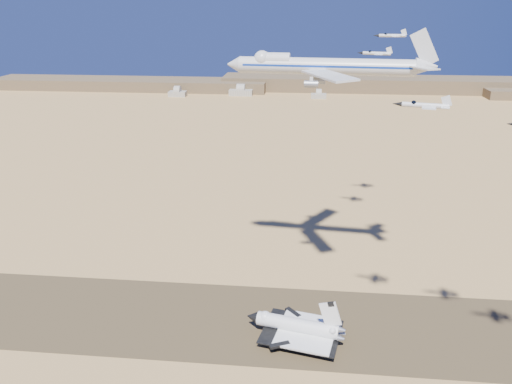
# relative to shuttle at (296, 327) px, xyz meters

# --- Properties ---
(ground) EXTENTS (1200.00, 1200.00, 0.00)m
(ground) POSITION_rel_shuttle_xyz_m (-23.08, 7.92, -4.81)
(ground) COLOR tan
(ground) RESTS_ON ground
(runway) EXTENTS (600.00, 50.00, 0.06)m
(runway) POSITION_rel_shuttle_xyz_m (-23.08, 7.92, -4.78)
(runway) COLOR brown
(runway) RESTS_ON ground
(ridgeline) EXTENTS (960.00, 90.00, 18.00)m
(ridgeline) POSITION_rel_shuttle_xyz_m (42.23, 535.23, 2.82)
(ridgeline) COLOR brown
(ridgeline) RESTS_ON ground
(hangars) EXTENTS (200.50, 29.50, 30.00)m
(hangars) POSITION_rel_shuttle_xyz_m (-87.08, 486.36, 0.02)
(hangars) COLOR #B4AD9F
(hangars) RESTS_ON ground
(shuttle) EXTENTS (36.26, 27.11, 17.88)m
(shuttle) POSITION_rel_shuttle_xyz_m (0.00, 0.00, 0.00)
(shuttle) COLOR white
(shuttle) RESTS_ON runway
(carrier_747) EXTENTS (74.42, 57.47, 18.53)m
(carrier_747) POSITION_rel_shuttle_xyz_m (4.90, 32.36, 88.25)
(carrier_747) COLOR silver
(crew_a) EXTENTS (0.40, 0.61, 1.66)m
(crew_a) POSITION_rel_shuttle_xyz_m (5.58, -8.69, -3.92)
(crew_a) COLOR #E9510D
(crew_a) RESTS_ON runway
(crew_b) EXTENTS (0.68, 0.98, 1.84)m
(crew_b) POSITION_rel_shuttle_xyz_m (5.11, -8.35, -3.82)
(crew_b) COLOR #E9510D
(crew_b) RESTS_ON runway
(crew_c) EXTENTS (1.24, 1.15, 1.91)m
(crew_c) POSITION_rel_shuttle_xyz_m (8.65, -9.00, -3.79)
(crew_c) COLOR #E9510D
(crew_c) RESTS_ON runway
(chase_jet_a) EXTENTS (14.97, 8.54, 3.78)m
(chase_jet_a) POSITION_rel_shuttle_xyz_m (31.81, -15.57, 84.10)
(chase_jet_a) COLOR silver
(chase_jet_e) EXTENTS (14.88, 8.54, 3.77)m
(chase_jet_e) POSITION_rel_shuttle_xyz_m (30.27, 76.62, 88.77)
(chase_jet_e) COLOR silver
(chase_jet_f) EXTENTS (15.46, 8.18, 3.85)m
(chase_jet_f) POSITION_rel_shuttle_xyz_m (39.28, 97.04, 94.95)
(chase_jet_f) COLOR silver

